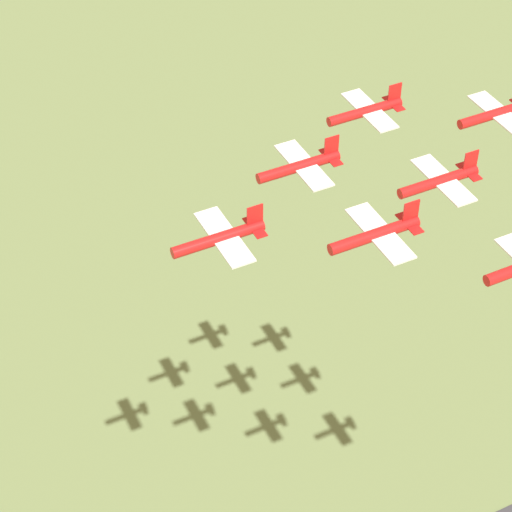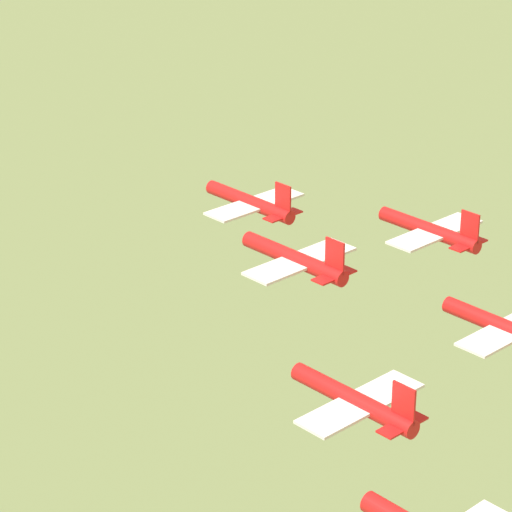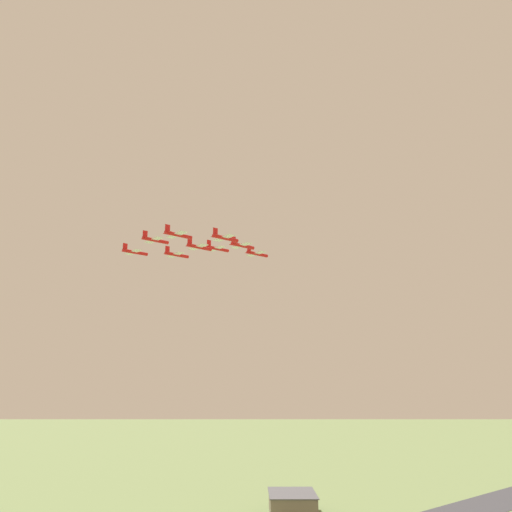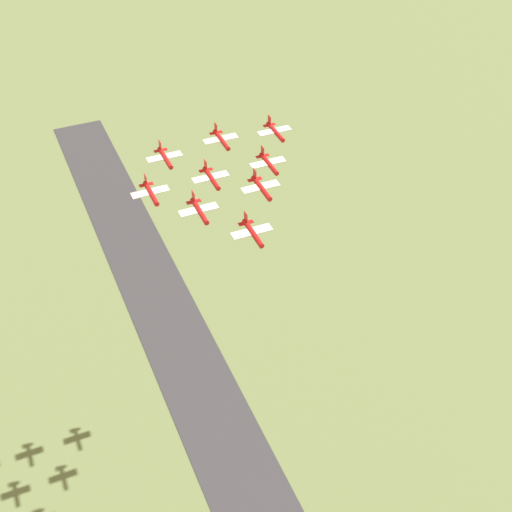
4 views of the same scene
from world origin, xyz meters
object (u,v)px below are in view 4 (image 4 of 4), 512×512
Objects in this scene: jet_3 at (268,163)px; jet_8 at (165,157)px; jet_4 at (211,177)px; jet_7 at (221,139)px; jet_5 at (151,192)px; jet_0 at (252,232)px; jet_1 at (261,187)px; jet_6 at (275,131)px; jet_2 at (199,210)px.

jet_3 is 29.96m from jet_8.
jet_7 is (-2.50, 16.95, 2.07)m from jet_4.
jet_4 is at bearing 120.47° from jet_8.
jet_5 is at bearing 0.00° from jet_4.
jet_0 reaches higher than jet_8.
jet_0 is at bearing 59.53° from jet_1.
jet_6 is at bearing 180.00° from jet_8.
jet_0 reaches higher than jet_4.
jet_1 reaches higher than jet_0.
jet_0 is 1.00× the size of jet_5.
jet_6 reaches higher than jet_5.
jet_4 is (-13.53, -10.90, -0.36)m from jet_3.
jet_2 reaches higher than jet_6.
jet_0 is 1.00× the size of jet_1.
jet_0 is at bearing 120.47° from jet_2.
jet_4 is 1.00× the size of jet_5.
jet_3 is at bearing 180.00° from jet_5.
jet_8 is at bearing -78.91° from jet_0.
jet_7 is at bearing -0.00° from jet_6.
jet_0 is 17.21m from jet_1.
jet_0 is at bearing 59.53° from jet_3.
jet_2 is at bearing 29.54° from jet_3.
jet_2 is 1.00× the size of jet_5.
jet_4 is (-18.54, 23.00, -2.14)m from jet_0.
jet_3 is 1.00× the size of jet_7.
jet_7 reaches higher than jet_4.
jet_8 is (-34.57, 29.05, -1.96)m from jet_0.
jet_3 is 1.00× the size of jet_8.
jet_2 reaches higher than jet_8.
jet_3 is 1.00× the size of jet_5.
jet_6 is (-7.51, 50.86, -1.35)m from jet_0.
jet_5 is at bearing 29.54° from jet_7.
jet_4 is 17.26m from jet_7.
jet_4 is at bearing -120.47° from jet_2.
jet_1 is at bearing 150.46° from jet_5.
jet_2 is at bearing -59.53° from jet_0.
jet_1 is 17.54m from jet_4.
jet_2 is at bearing 40.36° from jet_6.
jet_0 is 45.20m from jet_8.
jet_0 is 34.36m from jet_5.
jet_2 is 17.19m from jet_4.
jet_6 is 17.43m from jet_7.
jet_0 is 45.16m from jet_7.
jet_5 is at bearing -59.53° from jet_2.
jet_8 is (-18.54, 23.00, -1.15)m from jet_2.
jet_8 is (-13.53, -10.90, -1.89)m from jet_7.
jet_5 is 1.00× the size of jet_8.
jet_0 is 29.62m from jet_4.
jet_3 is 17.38m from jet_4.
jet_3 is at bearing 59.53° from jet_6.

